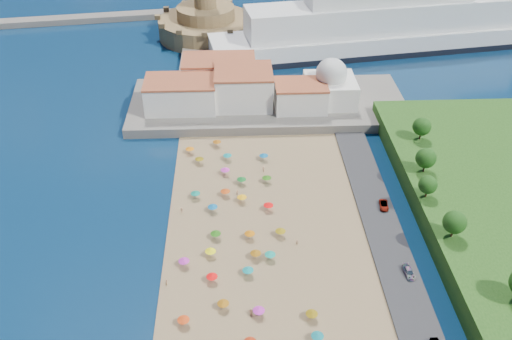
{
  "coord_description": "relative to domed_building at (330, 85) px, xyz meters",
  "views": [
    {
      "loc": [
        -1.19,
        -94.52,
        89.7
      ],
      "look_at": [
        4.0,
        25.0,
        8.0
      ],
      "focal_mm": 40.0,
      "sensor_mm": 36.0,
      "label": 1
    }
  ],
  "objects": [
    {
      "name": "jetty",
      "position": [
        -42.0,
        37.0,
        -7.77
      ],
      "size": [
        18.0,
        70.0,
        2.4
      ],
      "primitive_type": "cube",
      "color": "#59544C",
      "rests_on": "ground"
    },
    {
      "name": "domed_building",
      "position": [
        0.0,
        0.0,
        0.0
      ],
      "size": [
        16.0,
        16.0,
        15.0
      ],
      "color": "silver",
      "rests_on": "terrace"
    },
    {
      "name": "terrace",
      "position": [
        -20.0,
        2.0,
        -7.47
      ],
      "size": [
        90.0,
        36.0,
        3.0
      ],
      "primitive_type": "cube",
      "color": "#59544C",
      "rests_on": "ground"
    },
    {
      "name": "fortress",
      "position": [
        -42.0,
        67.0,
        -2.29
      ],
      "size": [
        40.0,
        40.0,
        32.4
      ],
      "color": "olive",
      "rests_on": "ground"
    },
    {
      "name": "cruise_ship",
      "position": [
        29.75,
        49.99,
        0.13
      ],
      "size": [
        142.25,
        42.77,
        30.74
      ],
      "color": "black",
      "rests_on": "ground"
    },
    {
      "name": "waterfront_buildings",
      "position": [
        -33.05,
        2.64,
        -1.1
      ],
      "size": [
        57.0,
        29.0,
        11.0
      ],
      "color": "silver",
      "rests_on": "terrace"
    },
    {
      "name": "beach_parasols",
      "position": [
        -31.44,
        -82.01,
        -6.83
      ],
      "size": [
        33.0,
        115.99,
        2.2
      ],
      "color": "gray",
      "rests_on": "beach"
    },
    {
      "name": "parked_cars",
      "position": [
        6.0,
        -80.66,
        -7.61
      ],
      "size": [
        2.68,
        60.41,
        1.4
      ],
      "color": "gray",
      "rests_on": "promenade"
    },
    {
      "name": "hillside_trees",
      "position": [
        18.73,
        -78.17,
        1.07
      ],
      "size": [
        14.73,
        103.92,
        7.81
      ],
      "color": "#382314",
      "rests_on": "hillside"
    },
    {
      "name": "ground",
      "position": [
        -30.0,
        -71.0,
        -8.97
      ],
      "size": [
        700.0,
        700.0,
        0.0
      ],
      "primitive_type": "plane",
      "color": "#071938",
      "rests_on": "ground"
    },
    {
      "name": "beachgoers",
      "position": [
        -33.33,
        -83.07,
        -7.85
      ],
      "size": [
        29.91,
        93.32,
        1.87
      ],
      "color": "tan",
      "rests_on": "beach"
    }
  ]
}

